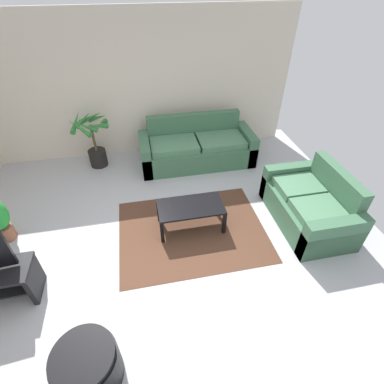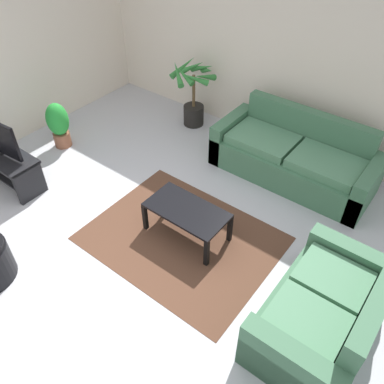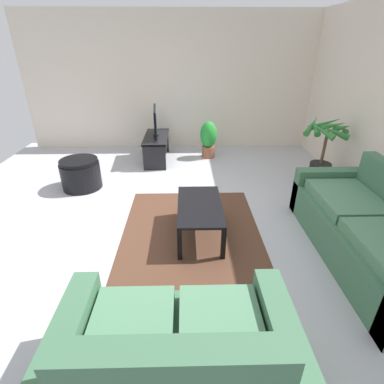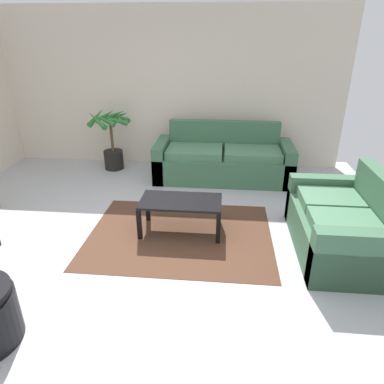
{
  "view_description": "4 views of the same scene",
  "coord_description": "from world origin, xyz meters",
  "px_view_note": "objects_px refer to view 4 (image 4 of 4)",
  "views": [
    {
      "loc": [
        -0.13,
        -2.58,
        3.19
      ],
      "look_at": [
        0.54,
        0.75,
        0.45
      ],
      "focal_mm": 26.47,
      "sensor_mm": 36.0,
      "label": 1
    },
    {
      "loc": [
        2.52,
        -2.09,
        3.6
      ],
      "look_at": [
        0.34,
        0.74,
        0.43
      ],
      "focal_mm": 36.9,
      "sensor_mm": 36.0,
      "label": 2
    },
    {
      "loc": [
        3.47,
        0.32,
        2.13
      ],
      "look_at": [
        0.56,
        0.38,
        0.63
      ],
      "focal_mm": 27.59,
      "sensor_mm": 36.0,
      "label": 3
    },
    {
      "loc": [
        0.96,
        -3.21,
        2.21
      ],
      "look_at": [
        0.61,
        0.34,
        0.59
      ],
      "focal_mm": 32.31,
      "sensor_mm": 36.0,
      "label": 4
    }
  ],
  "objects_px": {
    "couch_main": "(223,161)",
    "coffee_table": "(181,205)",
    "couch_loveseat": "(341,226)",
    "potted_palm": "(112,140)"
  },
  "relations": [
    {
      "from": "couch_main",
      "to": "coffee_table",
      "type": "height_order",
      "value": "couch_main"
    },
    {
      "from": "couch_main",
      "to": "couch_loveseat",
      "type": "xyz_separation_m",
      "value": [
        1.33,
        -2.04,
        -0.01
      ]
    },
    {
      "from": "couch_main",
      "to": "coffee_table",
      "type": "bearing_deg",
      "value": -104.93
    },
    {
      "from": "couch_loveseat",
      "to": "couch_main",
      "type": "bearing_deg",
      "value": 123.16
    },
    {
      "from": "coffee_table",
      "to": "couch_main",
      "type": "bearing_deg",
      "value": 75.07
    },
    {
      "from": "potted_palm",
      "to": "coffee_table",
      "type": "bearing_deg",
      "value": -54.27
    },
    {
      "from": "coffee_table",
      "to": "potted_palm",
      "type": "height_order",
      "value": "potted_palm"
    },
    {
      "from": "coffee_table",
      "to": "potted_palm",
      "type": "bearing_deg",
      "value": 125.73
    },
    {
      "from": "couch_loveseat",
      "to": "coffee_table",
      "type": "distance_m",
      "value": 1.83
    },
    {
      "from": "coffee_table",
      "to": "couch_loveseat",
      "type": "bearing_deg",
      "value": -7.31
    }
  ]
}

